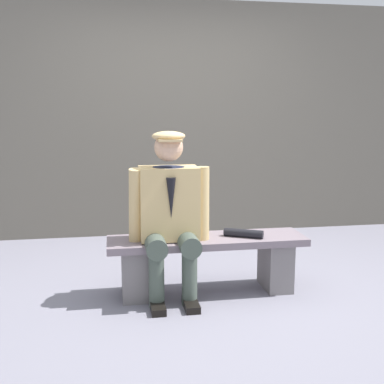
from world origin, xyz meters
name	(u,v)px	position (x,y,z in m)	size (l,w,h in m)	color
ground_plane	(207,292)	(0.00, 0.00, 0.00)	(30.00, 30.00, 0.00)	gray
bench	(207,258)	(0.00, 0.00, 0.27)	(1.49, 0.39, 0.43)	slate
seated_man	(170,210)	(0.29, 0.05, 0.66)	(0.60, 0.53, 1.23)	tan
rolled_magazine	(243,233)	(-0.27, 0.04, 0.46)	(0.06, 0.06, 0.30)	black
stadium_wall	(173,120)	(0.00, -1.93, 1.27)	(12.00, 0.24, 2.55)	#676256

